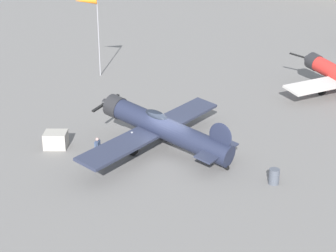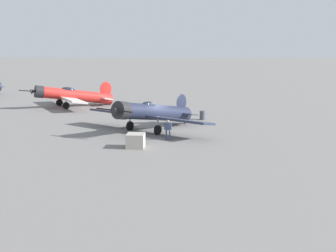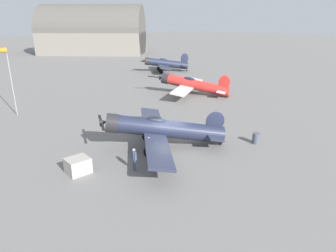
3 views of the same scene
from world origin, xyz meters
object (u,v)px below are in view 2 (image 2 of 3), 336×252
at_px(airplane_foreground, 152,113).
at_px(equipment_crate, 136,141).
at_px(ground_crew_mechanic, 168,128).
at_px(airplane_mid_apron, 72,95).
at_px(fuel_drum, 203,115).

height_order(airplane_foreground, equipment_crate, airplane_foreground).
height_order(airplane_foreground, ground_crew_mechanic, airplane_foreground).
height_order(airplane_foreground, airplane_mid_apron, airplane_foreground).
relative_size(airplane_mid_apron, equipment_crate, 7.01).
height_order(equipment_crate, fuel_drum, equipment_crate).
height_order(ground_crew_mechanic, fuel_drum, ground_crew_mechanic).
xyz_separation_m(ground_crew_mechanic, equipment_crate, (-2.08, -3.03, -0.44)).
bearing_deg(airplane_mid_apron, fuel_drum, 120.88).
bearing_deg(ground_crew_mechanic, equipment_crate, -19.36).
relative_size(airplane_mid_apron, fuel_drum, 11.50).
distance_m(ground_crew_mechanic, fuel_drum, 10.52).
distance_m(airplane_foreground, ground_crew_mechanic, 4.19).
bearing_deg(ground_crew_mechanic, airplane_mid_apron, -128.95).
height_order(ground_crew_mechanic, equipment_crate, ground_crew_mechanic).
xyz_separation_m(ground_crew_mechanic, fuel_drum, (2.48, 10.22, -0.51)).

